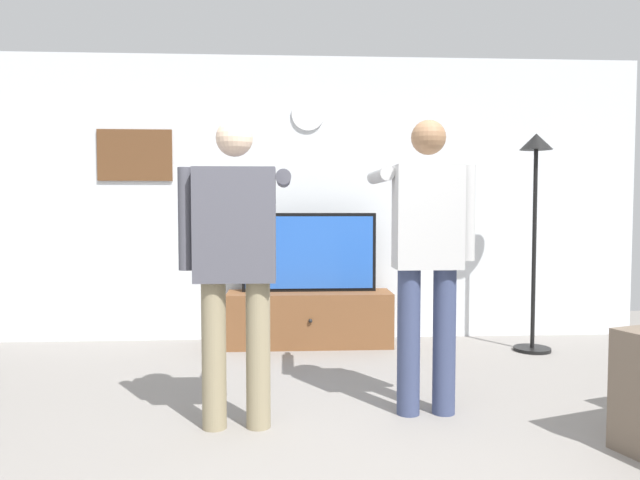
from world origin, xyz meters
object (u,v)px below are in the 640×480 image
object	(u,v)px
person_standing_nearer_couch	(427,249)
wall_clock	(308,114)
television	(309,252)
person_standing_nearer_lamp	(236,253)
tv_stand	(309,319)
floor_lamp	(535,196)
framed_picture	(135,155)

from	to	relation	value
person_standing_nearer_couch	wall_clock	bearing A→B (deg)	106.67
television	person_standing_nearer_lamp	bearing A→B (deg)	-103.72
wall_clock	person_standing_nearer_lamp	world-z (taller)	wall_clock
wall_clock	person_standing_nearer_couch	size ratio (longest dim) A/B	0.17
tv_stand	person_standing_nearer_lamp	world-z (taller)	person_standing_nearer_lamp
wall_clock	floor_lamp	world-z (taller)	wall_clock
television	person_standing_nearer_couch	xyz separation A→B (m)	(0.64, -1.90, 0.16)
person_standing_nearer_lamp	television	bearing A→B (deg)	76.28
person_standing_nearer_couch	framed_picture	bearing A→B (deg)	136.51
television	person_standing_nearer_lamp	size ratio (longest dim) A/B	0.70
person_standing_nearer_lamp	person_standing_nearer_couch	distance (m)	1.16
television	floor_lamp	world-z (taller)	floor_lamp
television	framed_picture	size ratio (longest dim) A/B	1.78
tv_stand	person_standing_nearer_lamp	xyz separation A→B (m)	(-0.50, -2.02, 0.76)
floor_lamp	framed_picture	bearing A→B (deg)	170.22
tv_stand	person_standing_nearer_couch	bearing A→B (deg)	-70.90
framed_picture	person_standing_nearer_lamp	bearing A→B (deg)	-64.26
person_standing_nearer_lamp	person_standing_nearer_couch	bearing A→B (deg)	8.39
tv_stand	framed_picture	bearing A→B (deg)	169.69
framed_picture	floor_lamp	size ratio (longest dim) A/B	0.36
floor_lamp	person_standing_nearer_couch	distance (m)	2.05
tv_stand	television	world-z (taller)	television
tv_stand	person_standing_nearer_couch	size ratio (longest dim) A/B	0.83
wall_clock	floor_lamp	xyz separation A→B (m)	(1.96, -0.61, -0.78)
wall_clock	framed_picture	size ratio (longest dim) A/B	0.45
tv_stand	framed_picture	xyz separation A→B (m)	(-1.62, 0.30, 1.51)
television	framed_picture	distance (m)	1.87
floor_lamp	person_standing_nearer_lamp	distance (m)	3.02
television	person_standing_nearer_lamp	distance (m)	2.13
tv_stand	floor_lamp	bearing A→B (deg)	-9.33
person_standing_nearer_lamp	floor_lamp	bearing A→B (deg)	34.55
framed_picture	person_standing_nearer_couch	world-z (taller)	framed_picture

